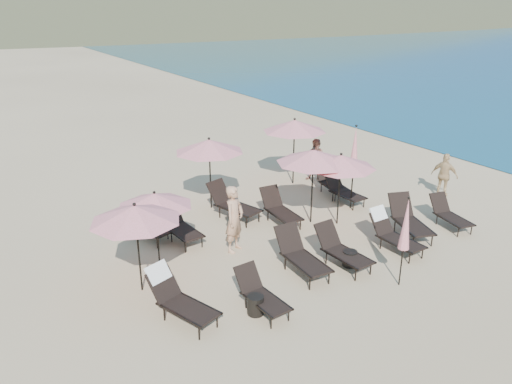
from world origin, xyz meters
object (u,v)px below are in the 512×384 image
lounger_1 (260,294)px  lounger_3 (341,249)px  umbrella_closed_0 (406,225)px  lounger_5 (449,214)px  lounger_12 (392,232)px  lounger_8 (232,203)px  lounger_9 (280,208)px  umbrella_open_1 (313,156)px  lounger_4 (409,219)px  umbrella_open_5 (155,200)px  lounger_10 (343,190)px  lounger_11 (331,182)px  lounger_6 (147,223)px  lounger_7 (179,225)px  umbrella_open_3 (209,146)px  beachgoer_b (317,160)px  side_table_1 (350,258)px  lounger_0 (177,297)px  umbrella_open_4 (294,126)px  beachgoer_c (445,175)px  umbrella_closed_1 (355,151)px  lounger_2 (301,255)px  umbrella_open_2 (341,161)px  umbrella_open_0 (135,213)px  side_table_0 (256,305)px  beachgoer_a (234,219)px

lounger_1 → lounger_3: size_ratio=0.89×
lounger_1 → umbrella_closed_0: bearing=-18.5°
lounger_5 → lounger_12: lounger_12 is taller
lounger_8 → lounger_9: (1.07, -1.07, -0.04)m
umbrella_open_1 → lounger_4: bearing=-49.1°
lounger_5 → umbrella_open_5: 8.78m
lounger_10 → lounger_11: (0.19, 0.87, 0.01)m
lounger_6 → umbrella_open_5: 2.20m
lounger_4 → umbrella_open_5: 7.31m
lounger_7 → umbrella_open_1: umbrella_open_1 is taller
lounger_4 → umbrella_open_3: bearing=149.6°
lounger_4 → lounger_5: lounger_4 is taller
lounger_10 → umbrella_open_5: (-6.92, -0.85, 1.38)m
umbrella_closed_0 → beachgoer_b: 7.67m
lounger_11 → umbrella_open_5: umbrella_open_5 is taller
lounger_5 → umbrella_open_5: umbrella_open_5 is taller
umbrella_open_1 → side_table_1: (-0.81, -2.72, -1.92)m
lounger_0 → umbrella_open_4: (7.07, 5.71, 1.69)m
lounger_1 → lounger_3: bearing=8.2°
lounger_8 → umbrella_open_4: bearing=7.8°
lounger_3 → beachgoer_c: beachgoer_c is taller
lounger_12 → beachgoer_c: (4.47, 1.95, 0.28)m
lounger_5 → umbrella_closed_1: (-1.56, 2.64, 1.55)m
lounger_5 → lounger_12: bearing=-164.8°
lounger_9 → lounger_10: size_ratio=1.07×
umbrella_open_1 → umbrella_open_4: size_ratio=0.96×
lounger_5 → umbrella_open_1: umbrella_open_1 is taller
lounger_2 → lounger_7: bearing=122.8°
lounger_2 → lounger_11: size_ratio=1.07×
lounger_2 → umbrella_open_3: umbrella_open_3 is taller
umbrella_open_2 → side_table_1: size_ratio=5.51×
lounger_7 → umbrella_open_0: umbrella_open_0 is taller
lounger_8 → lounger_10: (3.84, -0.82, -0.07)m
lounger_9 → lounger_1: bearing=-125.5°
lounger_2 → umbrella_open_4: 6.81m
lounger_3 → lounger_6: lounger_3 is taller
lounger_10 → umbrella_open_4: 3.03m
lounger_1 → lounger_4: lounger_4 is taller
lounger_8 → beachgoer_c: bearing=-34.1°
lounger_10 → lounger_8: bearing=165.1°
lounger_8 → umbrella_open_0: bearing=-163.0°
lounger_4 → lounger_6: bearing=169.9°
lounger_2 → lounger_12: size_ratio=1.07×
lounger_9 → beachgoer_b: size_ratio=1.06×
side_table_0 → umbrella_open_5: bearing=107.3°
lounger_2 → side_table_0: bearing=-150.1°
lounger_0 → lounger_7: size_ratio=1.07×
umbrella_open_5 → lounger_0: bearing=-101.7°
lounger_9 → beachgoer_a: 2.33m
lounger_9 → umbrella_open_4: 4.01m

